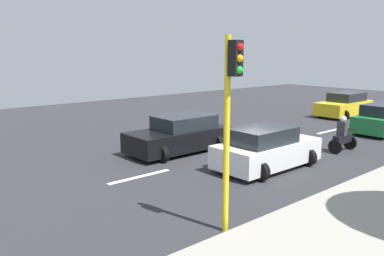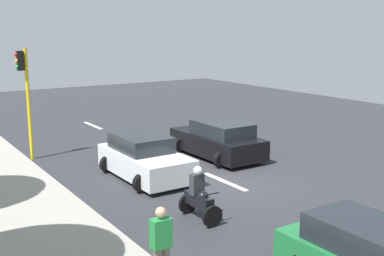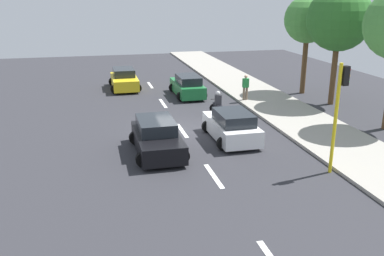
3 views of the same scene
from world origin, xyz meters
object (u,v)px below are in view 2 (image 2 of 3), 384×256
at_px(car_black, 218,140).
at_px(car_white, 144,158).
at_px(pedestrian_near_signal, 161,245).
at_px(traffic_light_corner, 25,88).
at_px(motorcycle, 199,198).

distance_m(car_black, car_white, 3.97).
xyz_separation_m(pedestrian_near_signal, traffic_light_corner, (-0.64, -11.90, 1.87)).
xyz_separation_m(car_black, motorcycle, (4.46, 5.18, -0.07)).
relative_size(pedestrian_near_signal, traffic_light_corner, 0.38).
relative_size(car_white, traffic_light_corner, 0.91).
xyz_separation_m(motorcycle, pedestrian_near_signal, (2.81, 2.80, 0.42)).
distance_m(car_white, motorcycle, 4.37).
xyz_separation_m(car_black, traffic_light_corner, (6.63, -3.92, 2.22)).
bearing_deg(car_black, traffic_light_corner, -30.57).
distance_m(car_black, pedestrian_near_signal, 10.80).
bearing_deg(pedestrian_near_signal, car_white, -115.39).
distance_m(motorcycle, pedestrian_near_signal, 3.99).
bearing_deg(car_black, pedestrian_near_signal, 47.68).
bearing_deg(motorcycle, traffic_light_corner, -76.57).
distance_m(car_white, traffic_light_corner, 5.93).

